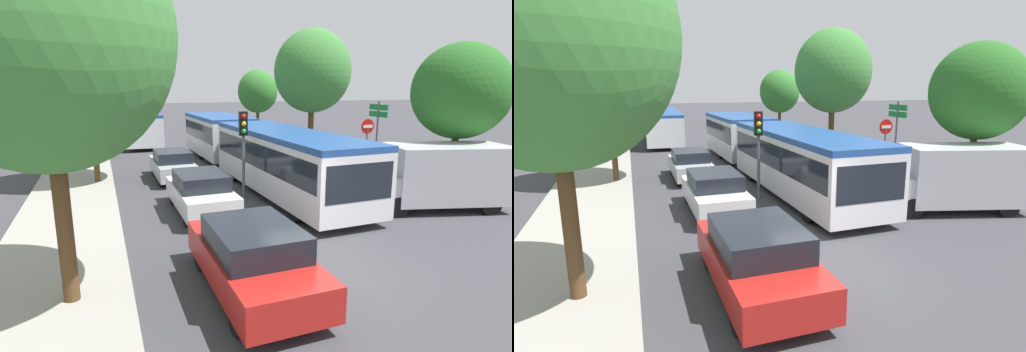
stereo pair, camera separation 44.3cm
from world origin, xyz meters
The scene contains 18 objects.
ground_plane centered at (0.00, 0.00, 0.00)m, with size 200.00×200.00×0.00m, color #3D3D42.
kerb_strip_left centered at (-6.06, 12.49, 0.07)m, with size 3.20×34.98×0.14m, color #9E998E.
articulated_bus centered at (1.95, 10.22, 1.50)m, with size 2.83×17.53×2.60m.
city_bus_rear centered at (-1.82, 24.98, 1.41)m, with size 3.09×11.41×2.43m.
queued_car_red centered at (-2.04, -0.41, 0.77)m, with size 1.86×4.37×1.52m.
queued_car_white centered at (-1.76, 5.39, 0.73)m, with size 1.77×4.14×1.44m.
queued_car_silver centered at (-1.78, 10.86, 0.70)m, with size 1.71×4.00×1.39m.
white_van centered at (6.29, 2.72, 1.24)m, with size 5.35×3.30×2.31m.
traffic_light centered at (0.20, 6.44, 2.50)m, with size 0.36×0.38×3.40m.
no_entry_sign centered at (6.92, 7.84, 1.88)m, with size 0.70×0.08×2.82m.
direction_sign_post centered at (8.21, 8.76, 2.55)m, with size 0.10×1.40×3.60m.
tree_left_near centered at (-5.63, 0.33, 5.20)m, with size 4.61×4.61×7.67m.
tree_left_mid centered at (-5.12, 11.10, 5.00)m, with size 4.68×4.68×7.92m.
tree_left_far centered at (-5.65, 20.45, 5.03)m, with size 5.18×5.18×7.87m.
tree_left_distant centered at (-5.64, 27.50, 5.05)m, with size 5.13×5.13×8.05m.
tree_right_near centered at (8.02, 3.79, 4.13)m, with size 3.57×3.57×5.95m.
tree_right_mid centered at (8.32, 16.01, 5.14)m, with size 5.01×5.01×7.97m.
tree_right_far centered at (8.18, 25.15, 3.79)m, with size 3.45×3.45×5.73m.
Camera 2 is at (-4.42, -7.94, 4.32)m, focal length 28.00 mm.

